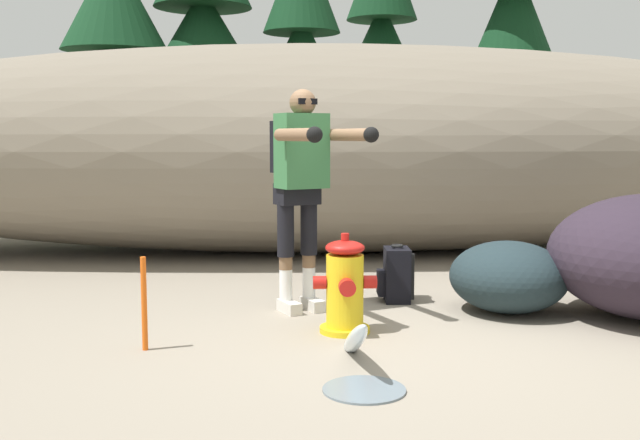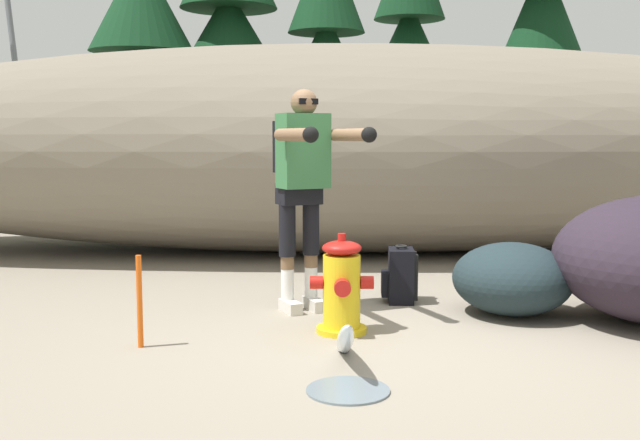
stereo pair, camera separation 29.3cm
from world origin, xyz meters
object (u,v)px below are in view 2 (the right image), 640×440
Objects in this scene: spare_backpack at (401,276)px; survey_stake at (140,301)px; utility_worker at (304,172)px; fire_hydrant at (343,288)px; boulder_mid at (513,279)px.

survey_stake is at bearing 38.83° from spare_backpack.
utility_worker reaches higher than spare_backpack.
spare_backpack is at bearing 88.45° from utility_worker.
fire_hydrant is at bearing 64.95° from spare_backpack.
boulder_mid is at bearing 62.47° from utility_worker.
fire_hydrant is 1.08m from spare_backpack.
spare_backpack is (0.51, 0.95, -0.10)m from fire_hydrant.
spare_backpack is at bearing 152.67° from boulder_mid.
survey_stake is (-1.02, -0.98, -0.78)m from utility_worker.
spare_backpack is 0.91m from boulder_mid.
utility_worker is 3.62× the size of spare_backpack.
fire_hydrant is at bearing -0.14° from utility_worker.
fire_hydrant is 1.02m from utility_worker.
utility_worker is 2.84× the size of survey_stake.
fire_hydrant is 0.75× the size of boulder_mid.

